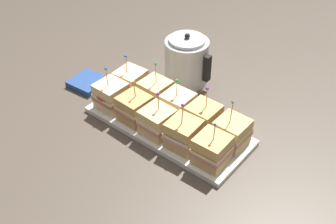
{
  "coord_description": "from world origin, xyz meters",
  "views": [
    {
      "loc": [
        0.67,
        -0.83,
        0.93
      ],
      "look_at": [
        0.0,
        0.0,
        0.07
      ],
      "focal_mm": 45.0,
      "sensor_mm": 36.0,
      "label": 1
    }
  ],
  "objects": [
    {
      "name": "ground_plane",
      "position": [
        0.0,
        0.0,
        0.0
      ],
      "size": [
        6.0,
        6.0,
        0.0
      ],
      "primitive_type": "plane",
      "color": "#4C4238"
    },
    {
      "name": "sandwich_back_right",
      "position": [
        0.11,
        0.05,
        0.06
      ],
      "size": [
        0.1,
        0.1,
        0.17
      ],
      "color": "tan",
      "rests_on": "serving_platter"
    },
    {
      "name": "sandwich_front_right",
      "position": [
        0.1,
        -0.05,
        0.06
      ],
      "size": [
        0.1,
        0.1,
        0.17
      ],
      "color": "tan",
      "rests_on": "serving_platter"
    },
    {
      "name": "sandwich_back_far_left",
      "position": [
        -0.21,
        0.05,
        0.06
      ],
      "size": [
        0.1,
        0.1,
        0.16
      ],
      "color": "beige",
      "rests_on": "serving_platter"
    },
    {
      "name": "sandwich_front_far_left",
      "position": [
        -0.21,
        -0.05,
        0.06
      ],
      "size": [
        0.1,
        0.1,
        0.16
      ],
      "color": "beige",
      "rests_on": "serving_platter"
    },
    {
      "name": "sandwich_front_center",
      "position": [
        -0.0,
        -0.05,
        0.06
      ],
      "size": [
        0.1,
        0.1,
        0.15
      ],
      "color": "#DBB77A",
      "rests_on": "serving_platter"
    },
    {
      "name": "sandwich_back_left",
      "position": [
        -0.1,
        0.06,
        0.06
      ],
      "size": [
        0.1,
        0.1,
        0.17
      ],
      "color": "#DBB77A",
      "rests_on": "serving_platter"
    },
    {
      "name": "sandwich_front_left",
      "position": [
        -0.1,
        -0.05,
        0.06
      ],
      "size": [
        0.1,
        0.1,
        0.15
      ],
      "color": "tan",
      "rests_on": "serving_platter"
    },
    {
      "name": "sandwich_front_far_right",
      "position": [
        0.21,
        -0.05,
        0.06
      ],
      "size": [
        0.1,
        0.1,
        0.15
      ],
      "color": "tan",
      "rests_on": "serving_platter"
    },
    {
      "name": "serving_platter",
      "position": [
        0.0,
        0.0,
        0.01
      ],
      "size": [
        0.56,
        0.23,
        0.02
      ],
      "color": "white",
      "rests_on": "ground_plane"
    },
    {
      "name": "sandwich_back_center",
      "position": [
        -0.0,
        0.05,
        0.06
      ],
      "size": [
        0.1,
        0.1,
        0.15
      ],
      "color": "beige",
      "rests_on": "serving_platter"
    },
    {
      "name": "kettle_steel",
      "position": [
        -0.12,
        0.26,
        0.09
      ],
      "size": [
        0.19,
        0.16,
        0.2
      ],
      "color": "#B7BABF",
      "rests_on": "ground_plane"
    },
    {
      "name": "sandwich_back_far_right",
      "position": [
        0.21,
        0.05,
        0.06
      ],
      "size": [
        0.1,
        0.1,
        0.17
      ],
      "color": "tan",
      "rests_on": "serving_platter"
    },
    {
      "name": "napkin_stack",
      "position": [
        -0.39,
        0.0,
        0.01
      ],
      "size": [
        0.13,
        0.13,
        0.02
      ],
      "color": "navy",
      "rests_on": "ground_plane"
    }
  ]
}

